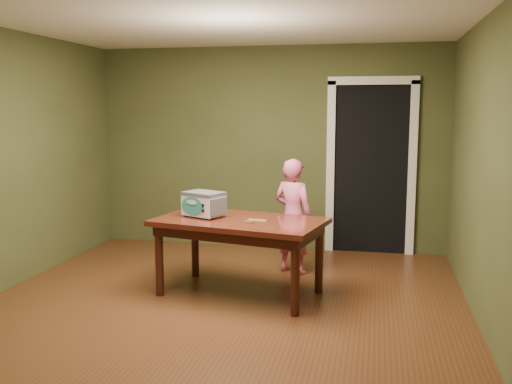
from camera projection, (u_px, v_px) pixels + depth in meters
floor at (217, 311)px, 5.14m from camera, size 5.00×5.00×0.00m
room_shell at (215, 121)px, 4.89m from camera, size 4.52×5.02×2.61m
doorway at (371, 167)px, 7.41m from camera, size 1.10×0.66×2.25m
dining_table at (240, 229)px, 5.53m from camera, size 1.75×1.20×0.75m
toy_oven at (204, 203)px, 5.64m from camera, size 0.47×0.40×0.25m
baking_pan at (249, 222)px, 5.34m from camera, size 0.10×0.10×0.02m
spatula at (257, 220)px, 5.46m from camera, size 0.18×0.05×0.01m
child at (293, 216)px, 6.28m from camera, size 0.55×0.46×1.28m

